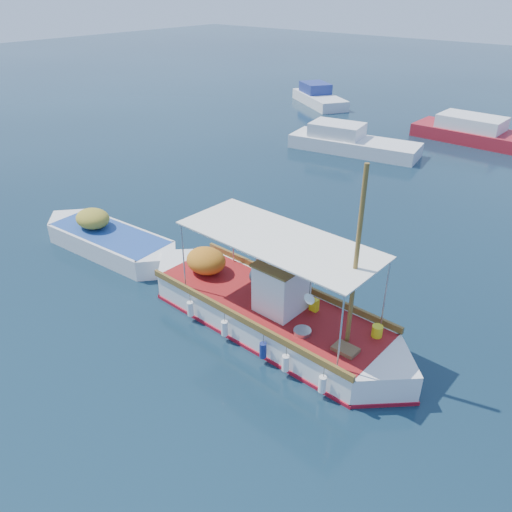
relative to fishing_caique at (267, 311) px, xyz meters
The scene contains 6 objects.
ground 0.95m from the fishing_caique, 91.66° to the left, with size 160.00×160.00×0.00m, color black.
fishing_caique is the anchor object (origin of this frame).
dinghy 7.70m from the fishing_caique, behind, with size 7.02×2.31×1.72m.
bg_boat_nw 18.33m from the fishing_caique, 112.54° to the left, with size 8.04×3.72×1.80m.
bg_boat_n 23.84m from the fishing_caique, 92.58° to the left, with size 9.91×3.06×1.80m.
bg_boat_far_w 30.90m from the fishing_caique, 120.57° to the left, with size 6.64×5.40×1.80m.
Camera 1 is at (7.63, -10.45, 9.31)m, focal length 35.00 mm.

